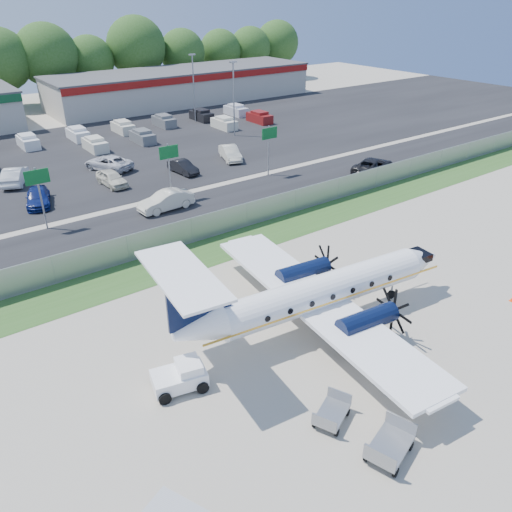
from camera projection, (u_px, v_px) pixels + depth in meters
ground at (321, 335)px, 27.21m from camera, size 170.00×170.00×0.00m
grass_verge at (207, 253)px, 35.75m from camera, size 170.00×4.00×0.02m
access_road at (162, 221)px, 40.74m from camera, size 170.00×8.00×0.02m
parking_lot at (76, 159)px, 55.69m from camera, size 170.00×32.00×0.02m
perimeter_fence at (192, 230)px, 36.71m from camera, size 120.00×0.06×1.99m
building_east at (184, 85)px, 83.69m from camera, size 44.40×12.40×5.24m
sign_left at (39, 185)px, 37.65m from camera, size 1.80×0.26×5.00m
sign_mid at (169, 160)px, 43.40m from camera, size 1.80×0.26×5.00m
sign_right at (269, 140)px, 49.14m from camera, size 1.80×0.26×5.00m
light_pole_ne at (234, 94)px, 62.26m from camera, size 0.90×0.35×9.09m
light_pole_se at (194, 84)px, 69.38m from camera, size 0.90×0.35×9.09m
tree_line at (6, 108)px, 79.91m from camera, size 112.00×6.00×14.00m
aircraft at (319, 293)px, 27.02m from camera, size 18.01×17.72×5.53m
pushback_tug at (181, 376)px, 23.35m from camera, size 2.76×2.27×1.34m
baggage_cart_near at (332, 413)px, 21.55m from camera, size 2.17×1.80×0.98m
baggage_cart_far at (390, 445)px, 19.91m from camera, size 2.52×1.94×1.17m
cone_starboard_wing at (279, 299)px, 29.90m from camera, size 0.40×0.40×0.57m
road_car_mid at (167, 209)px, 42.85m from camera, size 4.90×1.93×1.59m
road_car_east at (372, 173)px, 51.44m from camera, size 6.25×4.32×1.59m
parked_car_b at (40, 204)px, 43.84m from camera, size 3.10×5.03×1.36m
parked_car_c at (113, 186)px, 48.12m from camera, size 2.01×4.37×1.45m
parked_car_d at (183, 173)px, 51.41m from camera, size 1.79×4.11×1.31m
parked_car_e at (230, 160)px, 55.51m from camera, size 2.98×4.88×1.52m
parked_car_f at (17, 184)px, 48.59m from camera, size 3.58×5.23×1.63m
parked_car_g at (109, 170)px, 52.38m from camera, size 4.51×5.95×1.50m
far_parking_rows at (62, 149)px, 59.26m from camera, size 56.00×10.00×1.60m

